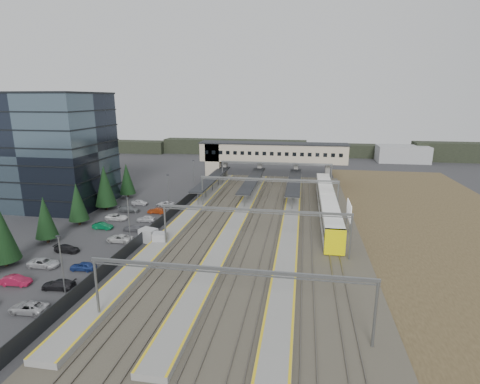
% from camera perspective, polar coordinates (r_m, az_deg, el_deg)
% --- Properties ---
extents(ground, '(220.00, 220.00, 0.00)m').
position_cam_1_polar(ground, '(67.44, -7.18, -5.99)').
color(ground, '#2B2B2D').
rests_on(ground, ground).
extents(office_building, '(24.30, 18.30, 24.30)m').
position_cam_1_polar(office_building, '(91.54, -27.36, 5.73)').
color(office_building, '#3F515F').
rests_on(office_building, ground).
extents(conifer_row, '(4.42, 49.82, 9.50)m').
position_cam_1_polar(conifer_row, '(72.15, -25.21, -1.89)').
color(conifer_row, black).
rests_on(conifer_row, ground).
extents(car_park, '(10.49, 44.45, 1.28)m').
position_cam_1_polar(car_park, '(66.62, -20.13, -6.49)').
color(car_park, '#B6B5B9').
rests_on(car_park, ground).
extents(lampposts, '(0.50, 53.25, 8.07)m').
position_cam_1_polar(lampposts, '(69.88, -13.29, -1.81)').
color(lampposts, slate).
rests_on(lampposts, ground).
extents(fence, '(0.08, 90.00, 2.00)m').
position_cam_1_polar(fence, '(73.62, -10.95, -3.58)').
color(fence, '#26282B').
rests_on(fence, ground).
extents(relay_cabin_near, '(3.12, 2.63, 2.23)m').
position_cam_1_polar(relay_cabin_near, '(63.83, -13.79, -6.42)').
color(relay_cabin_near, '#959799').
rests_on(relay_cabin_near, ground).
extents(relay_cabin_far, '(2.64, 2.34, 2.11)m').
position_cam_1_polar(relay_cabin_far, '(61.90, -12.04, -7.03)').
color(relay_cabin_far, '#959799').
rests_on(relay_cabin_far, ground).
extents(rail_corridor, '(34.00, 90.00, 0.92)m').
position_cam_1_polar(rail_corridor, '(70.01, 1.36, -4.87)').
color(rail_corridor, '#3C392F').
rests_on(rail_corridor, ground).
extents(canopies, '(23.10, 30.00, 3.28)m').
position_cam_1_polar(canopies, '(90.36, 1.93, 1.89)').
color(canopies, black).
rests_on(canopies, ground).
extents(footbridge, '(40.40, 6.40, 11.20)m').
position_cam_1_polar(footbridge, '(104.22, 3.46, 5.75)').
color(footbridge, '#B5A88C').
rests_on(footbridge, ground).
extents(gantries, '(28.40, 62.28, 7.17)m').
position_cam_1_polar(gantries, '(66.12, 3.43, -0.86)').
color(gantries, slate).
rests_on(gantries, ground).
extents(train, '(3.11, 43.28, 3.92)m').
position_cam_1_polar(train, '(77.81, 13.13, -1.79)').
color(train, white).
rests_on(train, ground).
extents(billboard, '(0.20, 6.00, 5.10)m').
position_cam_1_polar(billboard, '(69.61, 16.28, -2.85)').
color(billboard, slate).
rests_on(billboard, ground).
extents(scrub_east, '(34.00, 120.00, 0.06)m').
position_cam_1_polar(scrub_east, '(74.23, 29.91, -5.92)').
color(scrub_east, '#423720').
rests_on(scrub_east, ground).
extents(treeline_far, '(170.00, 19.00, 7.00)m').
position_cam_1_polar(treeline_far, '(154.19, 11.50, 6.35)').
color(treeline_far, black).
rests_on(treeline_far, ground).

